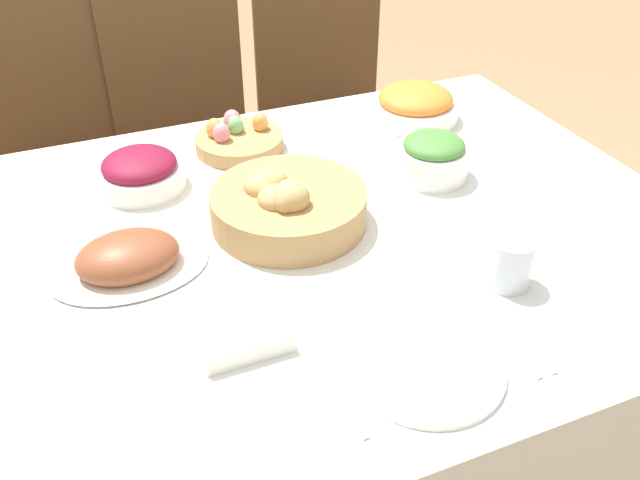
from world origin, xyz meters
TOP-DOWN VIEW (x-y plane):
  - ground_plane at (0.00, 0.00)m, footprint 12.00×12.00m
  - dining_table at (0.00, 0.00)m, footprint 1.51×1.12m
  - chair_far_left at (-0.44, 0.89)m, footprint 0.42×0.42m
  - chair_far_right at (0.43, 0.89)m, footprint 0.44×0.44m
  - chair_far_center at (-0.03, 0.89)m, footprint 0.44×0.44m
  - bread_basket at (-0.02, 0.04)m, footprint 0.30×0.30m
  - egg_basket at (-0.02, 0.38)m, footprint 0.20×0.20m
  - ham_platter at (-0.33, 0.01)m, footprint 0.28×0.20m
  - green_salad_bowl at (0.33, 0.10)m, footprint 0.15×0.15m
  - carrot_bowl at (0.44, 0.37)m, footprint 0.22×0.22m
  - beet_salad_bowl at (-0.26, 0.29)m, footprint 0.18×0.18m
  - dinner_plate at (0.03, -0.40)m, footprint 0.23×0.23m
  - fork at (-0.11, -0.40)m, footprint 0.01×0.16m
  - knife at (0.17, -0.40)m, footprint 0.01×0.16m
  - spoon at (0.20, -0.40)m, footprint 0.01×0.16m
  - drinking_cup at (0.26, -0.27)m, footprint 0.08×0.08m
  - butter_dish at (-0.20, -0.25)m, footprint 0.14×0.09m

SIDE VIEW (x-z plane):
  - ground_plane at x=0.00m, z-range 0.00..0.00m
  - dining_table at x=0.00m, z-range 0.00..0.73m
  - chair_far_left at x=-0.44m, z-range 0.03..1.04m
  - chair_far_right at x=0.43m, z-range 0.03..1.04m
  - chair_far_center at x=-0.03m, z-range 0.03..1.04m
  - fork at x=-0.11m, z-range 0.73..0.74m
  - knife at x=0.17m, z-range 0.73..0.74m
  - spoon at x=0.20m, z-range 0.73..0.74m
  - dinner_plate at x=0.03m, z-range 0.73..0.74m
  - butter_dish at x=-0.20m, z-range 0.73..0.76m
  - egg_basket at x=-0.02m, z-range 0.72..0.79m
  - ham_platter at x=-0.33m, z-range 0.72..0.79m
  - beet_salad_bowl at x=-0.26m, z-range 0.73..0.81m
  - carrot_bowl at x=0.44m, z-range 0.73..0.81m
  - bread_basket at x=-0.02m, z-range 0.71..0.83m
  - drinking_cup at x=0.26m, z-range 0.73..0.82m
  - green_salad_bowl at x=0.33m, z-range 0.73..0.83m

